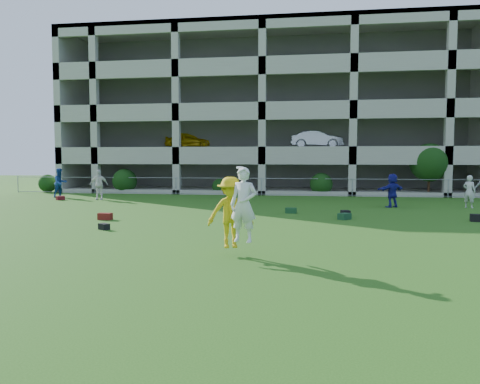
% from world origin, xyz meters
% --- Properties ---
extents(ground, '(100.00, 100.00, 0.00)m').
position_xyz_m(ground, '(0.00, 0.00, 0.00)').
color(ground, '#235114').
rests_on(ground, ground).
extents(bystander_a, '(1.07, 1.15, 1.88)m').
position_xyz_m(bystander_a, '(-12.66, 15.47, 0.94)').
color(bystander_a, navy).
rests_on(bystander_a, ground).
extents(bystander_b, '(1.15, 0.72, 1.83)m').
position_xyz_m(bystander_b, '(-9.48, 14.31, 0.91)').
color(bystander_b, silver).
rests_on(bystander_b, ground).
extents(bystander_d, '(1.63, 1.33, 1.74)m').
position_xyz_m(bystander_d, '(7.43, 12.39, 0.87)').
color(bystander_d, navy).
rests_on(bystander_d, ground).
extents(bystander_e, '(0.73, 0.69, 1.67)m').
position_xyz_m(bystander_e, '(11.25, 12.64, 0.84)').
color(bystander_e, silver).
rests_on(bystander_e, ground).
extents(bag_red_a, '(0.56, 0.32, 0.28)m').
position_xyz_m(bag_red_a, '(-5.09, 5.58, 0.14)').
color(bag_red_a, '#53130E').
rests_on(bag_red_a, ground).
extents(bag_black_b, '(0.47, 0.43, 0.22)m').
position_xyz_m(bag_black_b, '(-3.98, 3.06, 0.11)').
color(bag_black_b, black).
rests_on(bag_black_b, ground).
extents(bag_green_c, '(0.60, 0.61, 0.26)m').
position_xyz_m(bag_green_c, '(4.66, 7.12, 0.13)').
color(bag_green_c, '#13341A').
rests_on(bag_green_c, ground).
extents(crate_d, '(0.42, 0.42, 0.30)m').
position_xyz_m(crate_d, '(4.76, 7.89, 0.15)').
color(crate_d, black).
rests_on(crate_d, ground).
extents(bag_black_e, '(0.63, 0.36, 0.30)m').
position_xyz_m(bag_black_e, '(9.92, 7.25, 0.15)').
color(bag_black_e, black).
rests_on(bag_black_e, ground).
extents(bag_red_f, '(0.49, 0.53, 0.24)m').
position_xyz_m(bag_red_f, '(-11.70, 13.76, 0.12)').
color(bag_red_f, '#510F0E').
rests_on(bag_red_f, ground).
extents(bag_green_g, '(0.52, 0.34, 0.25)m').
position_xyz_m(bag_green_g, '(2.38, 9.01, 0.12)').
color(bag_green_g, '#153A1F').
rests_on(bag_green_g, ground).
extents(frisbee_contest, '(1.45, 1.19, 2.13)m').
position_xyz_m(frisbee_contest, '(1.31, -0.72, 1.20)').
color(frisbee_contest, gold).
rests_on(frisbee_contest, ground).
extents(parking_garage, '(30.00, 14.00, 12.00)m').
position_xyz_m(parking_garage, '(-0.01, 27.70, 6.01)').
color(parking_garage, '#9E998C').
rests_on(parking_garage, ground).
extents(fence, '(36.06, 0.06, 1.20)m').
position_xyz_m(fence, '(0.00, 19.00, 0.61)').
color(fence, gray).
rests_on(fence, ground).
extents(shrub_row, '(34.38, 2.52, 3.50)m').
position_xyz_m(shrub_row, '(4.59, 19.70, 1.51)').
color(shrub_row, '#163D11').
rests_on(shrub_row, ground).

